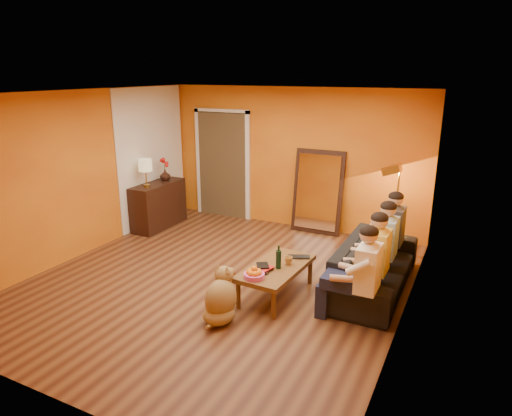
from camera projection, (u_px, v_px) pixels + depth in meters
The scene contains 27 objects.
room_shell at pixel (230, 187), 6.43m from camera, with size 5.00×5.50×2.60m.
white_accent at pixel (152, 157), 8.67m from camera, with size 0.02×1.90×2.58m, color white.
doorway_recess at pixel (226, 164), 9.25m from camera, with size 1.06×0.30×2.10m, color #3F2D19.
door_jamb_left at pixel (199, 163), 9.39m from camera, with size 0.08×0.06×2.20m, color white.
door_jamb_right at pixel (248, 168), 8.90m from camera, with size 0.08×0.06×2.20m, color white.
door_header at pixel (221, 111), 8.83m from camera, with size 1.22×0.06×0.08m, color white.
mirror_frame at pixel (318, 192), 8.28m from camera, with size 0.92×0.06×1.52m, color black.
mirror_glass at pixel (317, 192), 8.25m from camera, with size 0.78×0.02×1.36m, color white.
sideboard at pixel (159, 205), 8.65m from camera, with size 0.44×1.18×0.85m, color black.
table_lamp at pixel (146, 173), 8.19m from camera, with size 0.24×0.24×0.51m, color beige, non-canonical shape.
sofa at pixel (374, 266), 6.23m from camera, with size 0.85×2.17×0.64m, color black.
coffee_table at pixel (276, 281), 6.03m from camera, with size 0.62×1.22×0.42m, color brown, non-canonical shape.
floor_lamp at pixel (396, 211), 7.29m from camera, with size 0.30×0.24×1.44m, color #B79035, non-canonical shape.
dog at pixel (221, 295), 5.37m from camera, with size 0.37×0.57×0.67m, color olive, non-canonical shape.
person_far_left at pixel (368, 276), 5.23m from camera, with size 0.70×0.44×1.22m, color white, non-canonical shape.
person_mid_left at pixel (378, 259), 5.70m from camera, with size 0.70×0.44×1.22m, color #E3C34B, non-canonical shape.
person_mid_right at pixel (387, 245), 6.17m from camera, with size 0.70×0.44×1.22m, color #9AC3EE, non-canonical shape.
person_far_right at pixel (394, 232), 6.64m from camera, with size 0.70×0.44×1.22m, color #39383E, non-canonical shape.
fruit_bowl at pixel (254, 272), 5.60m from camera, with size 0.26×0.26×0.16m, color #DD4EA5, non-canonical shape.
wine_bottle at pixel (279, 257), 5.86m from camera, with size 0.07×0.07×0.31m, color black.
tumbler at pixel (288, 261), 6.00m from camera, with size 0.11×0.11×0.10m, color #B27F3F.
laptop at pixel (299, 258), 6.19m from camera, with size 0.30×0.20×0.02m, color black.
book_lower at pixel (257, 268), 5.87m from camera, with size 0.19×0.25×0.02m, color black.
book_mid at pixel (258, 267), 5.87m from camera, with size 0.18×0.24×0.02m, color red.
book_upper at pixel (257, 266), 5.85m from camera, with size 0.15×0.20×0.02m, color black.
vase at pixel (165, 175), 8.71m from camera, with size 0.20×0.20×0.21m, color black.
flowers at pixel (164, 163), 8.64m from camera, with size 0.17×0.17×0.45m, color red, non-canonical shape.
Camera 1 is at (3.11, -5.05, 2.88)m, focal length 32.00 mm.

